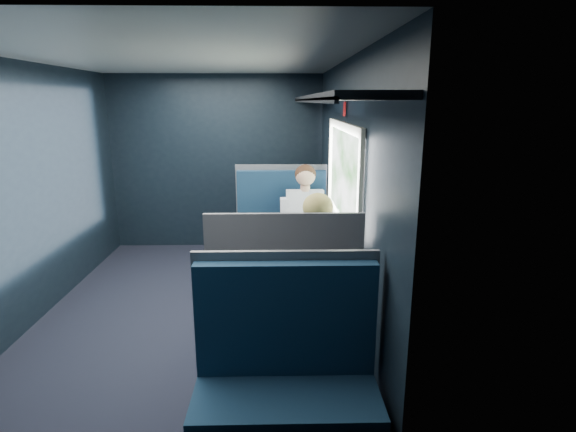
{
  "coord_description": "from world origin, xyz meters",
  "views": [
    {
      "loc": [
        0.81,
        -3.92,
        1.96
      ],
      "look_at": [
        0.9,
        0.0,
        0.95
      ],
      "focal_mm": 28.0,
      "sensor_mm": 36.0,
      "label": 1
    }
  ],
  "objects_px": {
    "seat_row_front": "(281,222)",
    "laptop": "(335,230)",
    "bottle_small": "(320,218)",
    "table": "(302,246)",
    "seat_bay_near": "(281,242)",
    "cup": "(321,220)",
    "seat_row_back": "(286,394)",
    "seat_bay_far": "(284,315)",
    "woman": "(316,267)",
    "man": "(305,221)"
  },
  "relations": [
    {
      "from": "seat_row_front",
      "to": "laptop",
      "type": "distance_m",
      "value": 1.86
    },
    {
      "from": "seat_row_back",
      "to": "man",
      "type": "relative_size",
      "value": 0.88
    },
    {
      "from": "woman",
      "to": "seat_bay_near",
      "type": "bearing_deg",
      "value": 99.35
    },
    {
      "from": "table",
      "to": "seat_row_back",
      "type": "distance_m",
      "value": 1.82
    },
    {
      "from": "seat_bay_far",
      "to": "woman",
      "type": "height_order",
      "value": "woman"
    },
    {
      "from": "laptop",
      "to": "table",
      "type": "bearing_deg",
      "value": -171.47
    },
    {
      "from": "man",
      "to": "bottle_small",
      "type": "bearing_deg",
      "value": -69.33
    },
    {
      "from": "seat_bay_near",
      "to": "bottle_small",
      "type": "xyz_separation_m",
      "value": [
        0.38,
        -0.5,
        0.41
      ]
    },
    {
      "from": "seat_bay_far",
      "to": "laptop",
      "type": "bearing_deg",
      "value": 62.34
    },
    {
      "from": "woman",
      "to": "cup",
      "type": "distance_m",
      "value": 1.16
    },
    {
      "from": "table",
      "to": "seat_row_front",
      "type": "bearing_deg",
      "value": 95.8
    },
    {
      "from": "seat_bay_near",
      "to": "man",
      "type": "height_order",
      "value": "man"
    },
    {
      "from": "bottle_small",
      "to": "seat_bay_near",
      "type": "bearing_deg",
      "value": 127.5
    },
    {
      "from": "woman",
      "to": "man",
      "type": "bearing_deg",
      "value": 90.0
    },
    {
      "from": "laptop",
      "to": "cup",
      "type": "distance_m",
      "value": 0.41
    },
    {
      "from": "seat_row_front",
      "to": "laptop",
      "type": "bearing_deg",
      "value": -74.61
    },
    {
      "from": "seat_bay_far",
      "to": "bottle_small",
      "type": "height_order",
      "value": "seat_bay_far"
    },
    {
      "from": "table",
      "to": "laptop",
      "type": "relative_size",
      "value": 3.12
    },
    {
      "from": "seat_bay_far",
      "to": "cup",
      "type": "distance_m",
      "value": 1.42
    },
    {
      "from": "laptop",
      "to": "bottle_small",
      "type": "relative_size",
      "value": 1.49
    },
    {
      "from": "woman",
      "to": "bottle_small",
      "type": "distance_m",
      "value": 1.09
    },
    {
      "from": "table",
      "to": "seat_bay_near",
      "type": "relative_size",
      "value": 0.79
    },
    {
      "from": "seat_row_back",
      "to": "woman",
      "type": "bearing_deg",
      "value": 77.07
    },
    {
      "from": "table",
      "to": "laptop",
      "type": "xyz_separation_m",
      "value": [
        0.3,
        0.04,
        0.14
      ]
    },
    {
      "from": "seat_row_front",
      "to": "woman",
      "type": "bearing_deg",
      "value": -84.3
    },
    {
      "from": "seat_row_front",
      "to": "seat_row_back",
      "type": "relative_size",
      "value": 1.0
    },
    {
      "from": "seat_bay_near",
      "to": "bottle_small",
      "type": "height_order",
      "value": "seat_bay_near"
    },
    {
      "from": "seat_bay_near",
      "to": "seat_row_back",
      "type": "bearing_deg",
      "value": -89.79
    },
    {
      "from": "table",
      "to": "woman",
      "type": "bearing_deg",
      "value": -84.55
    },
    {
      "from": "woman",
      "to": "seat_bay_far",
      "type": "bearing_deg",
      "value": -146.18
    },
    {
      "from": "seat_row_front",
      "to": "bottle_small",
      "type": "relative_size",
      "value": 5.38
    },
    {
      "from": "table",
      "to": "seat_bay_near",
      "type": "xyz_separation_m",
      "value": [
        -0.19,
        0.87,
        -0.24
      ]
    },
    {
      "from": "table",
      "to": "cup",
      "type": "distance_m",
      "value": 0.5
    },
    {
      "from": "seat_bay_near",
      "to": "woman",
      "type": "relative_size",
      "value": 0.95
    },
    {
      "from": "seat_row_front",
      "to": "man",
      "type": "relative_size",
      "value": 0.88
    },
    {
      "from": "seat_bay_near",
      "to": "seat_row_back",
      "type": "xyz_separation_m",
      "value": [
        0.01,
        -2.67,
        -0.01
      ]
    },
    {
      "from": "seat_bay_far",
      "to": "seat_row_front",
      "type": "relative_size",
      "value": 1.09
    },
    {
      "from": "seat_bay_near",
      "to": "man",
      "type": "xyz_separation_m",
      "value": [
        0.26,
        -0.17,
        0.3
      ]
    },
    {
      "from": "seat_bay_near",
      "to": "seat_row_front",
      "type": "relative_size",
      "value": 1.09
    },
    {
      "from": "bottle_small",
      "to": "laptop",
      "type": "bearing_deg",
      "value": -71.6
    },
    {
      "from": "seat_bay_near",
      "to": "woman",
      "type": "xyz_separation_m",
      "value": [
        0.26,
        -1.58,
        0.31
      ]
    },
    {
      "from": "seat_row_front",
      "to": "table",
      "type": "bearing_deg",
      "value": -84.2
    },
    {
      "from": "table",
      "to": "man",
      "type": "height_order",
      "value": "man"
    },
    {
      "from": "table",
      "to": "seat_row_back",
      "type": "height_order",
      "value": "seat_row_back"
    },
    {
      "from": "bottle_small",
      "to": "cup",
      "type": "relative_size",
      "value": 2.15
    },
    {
      "from": "seat_bay_near",
      "to": "seat_bay_far",
      "type": "xyz_separation_m",
      "value": [
        0.01,
        -1.75,
        -0.01
      ]
    },
    {
      "from": "laptop",
      "to": "seat_row_back",
      "type": "bearing_deg",
      "value": -104.67
    },
    {
      "from": "bottle_small",
      "to": "cup",
      "type": "height_order",
      "value": "bottle_small"
    },
    {
      "from": "seat_row_front",
      "to": "bottle_small",
      "type": "xyz_separation_m",
      "value": [
        0.37,
        -1.43,
        0.43
      ]
    },
    {
      "from": "table",
      "to": "seat_row_back",
      "type": "bearing_deg",
      "value": -95.8
    }
  ]
}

